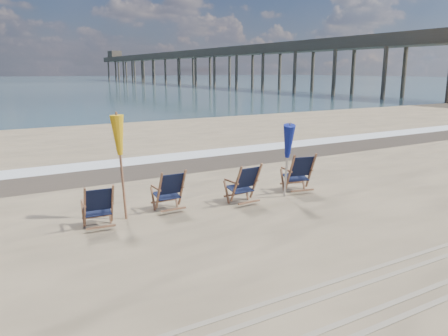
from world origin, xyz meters
The scene contains 10 objects.
surf_foam centered at (0.00, 8.30, 0.00)m, with size 200.00×1.40×0.01m, color silver.
wet_sand_strip centered at (0.00, 6.80, 0.00)m, with size 200.00×2.60×0.00m, color #42362A.
tire_tracks centered at (0.00, -2.80, 0.01)m, with size 80.00×1.30×0.01m, color gray, non-canonical shape.
beach_chair_0 centered at (-2.86, 1.89, 0.49)m, with size 0.63×0.71×0.98m, color black, non-canonical shape.
beach_chair_1 centered at (-1.11, 2.23, 0.51)m, with size 0.65×0.74×1.02m, color black, non-canonical shape.
beach_chair_2 centered at (0.69, 1.83, 0.52)m, with size 0.67×0.75×1.05m, color black, non-canonical shape.
beach_chair_3 centered at (2.53, 1.90, 0.55)m, with size 0.71×0.80×1.11m, color black, non-canonical shape.
umbrella_yellow centered at (-2.49, 2.32, 1.75)m, with size 0.30×0.30×2.28m.
umbrella_blue centered at (1.57, 1.76, 1.45)m, with size 0.30×0.30×1.96m.
fishing_pier centered at (38.00, 74.00, 4.65)m, with size 4.40×140.00×9.30m, color brown, non-canonical shape.
Camera 1 is at (-5.22, -6.73, 3.23)m, focal length 35.00 mm.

